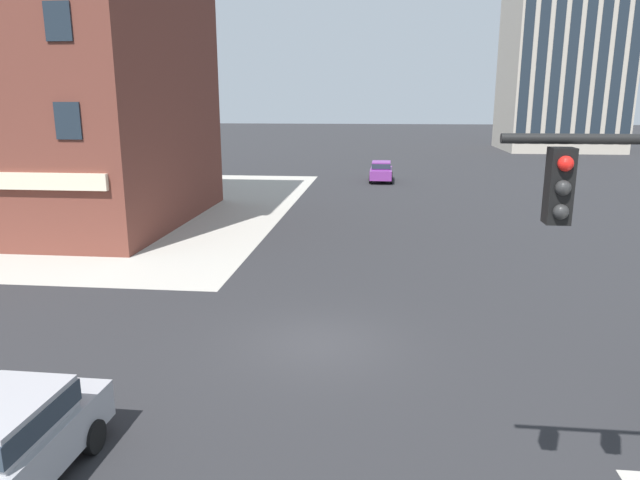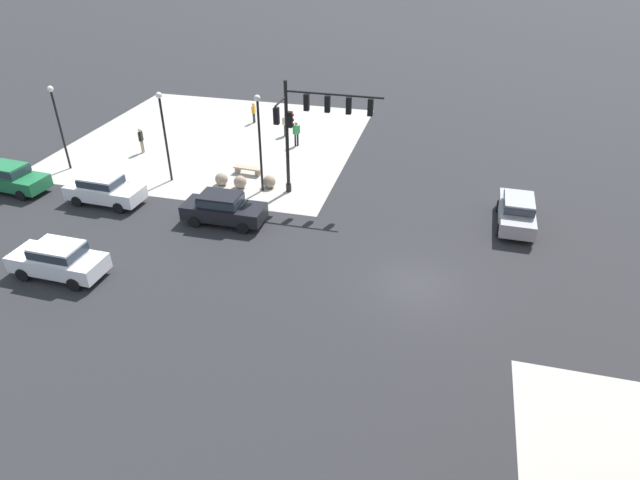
% 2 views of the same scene
% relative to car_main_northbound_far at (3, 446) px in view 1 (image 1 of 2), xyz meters
% --- Properties ---
extents(ground_plane, '(320.00, 320.00, 0.00)m').
position_rel_car_main_northbound_far_xyz_m(ground_plane, '(4.55, 6.77, -0.92)').
color(ground_plane, '#262628').
extents(sidewalk_far_corner, '(32.00, 32.00, 0.02)m').
position_rel_car_main_northbound_far_xyz_m(sidewalk_far_corner, '(-15.45, 26.77, -0.92)').
color(sidewalk_far_corner, '#A8A399').
rests_on(sidewalk_far_corner, ground).
extents(car_main_northbound_far, '(1.94, 4.43, 1.68)m').
position_rel_car_main_northbound_far_xyz_m(car_main_northbound_far, '(0.00, 0.00, 0.00)').
color(car_main_northbound_far, '#99999E').
rests_on(car_main_northbound_far, ground).
extents(car_cross_westbound, '(1.95, 4.43, 1.68)m').
position_rel_car_main_northbound_far_xyz_m(car_cross_westbound, '(6.16, 40.07, 0.00)').
color(car_cross_westbound, '#7A3389').
rests_on(car_cross_westbound, ground).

